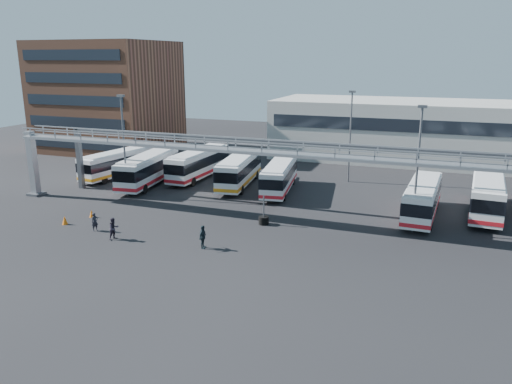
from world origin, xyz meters
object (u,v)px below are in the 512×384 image
(bus_0, at_px, (117,163))
(tire_stack, at_px, (264,219))
(cone_right, at_px, (92,214))
(bus_8, at_px, (487,194))
(light_pole_left, at_px, (124,140))
(light_pole_back, at_px, (350,132))
(pedestrian_b, at_px, (114,229))
(light_pole_mid, at_px, (418,163))
(pedestrian_d, at_px, (203,237))
(cone_left, at_px, (65,220))
(bus_2, at_px, (199,163))
(pedestrian_a, at_px, (95,222))
(bus_1, at_px, (148,168))
(bus_3, at_px, (239,169))
(bus_4, at_px, (279,176))
(bus_7, at_px, (423,198))

(bus_0, xyz_separation_m, tire_stack, (21.94, -10.08, -1.29))
(cone_right, bearing_deg, bus_8, 22.07)
(light_pole_left, xyz_separation_m, light_pole_back, (20.00, 14.00, 0.00))
(light_pole_left, bearing_deg, bus_0, 131.75)
(bus_0, distance_m, pedestrian_b, 21.44)
(light_pole_mid, distance_m, pedestrian_d, 17.71)
(light_pole_back, bearing_deg, cone_left, -130.04)
(bus_2, distance_m, pedestrian_a, 19.32)
(bus_1, bearing_deg, tire_stack, -33.49)
(light_pole_mid, distance_m, bus_3, 21.25)
(light_pole_mid, height_order, pedestrian_d, light_pole_mid)
(cone_right, bearing_deg, tire_stack, 13.43)
(bus_1, height_order, pedestrian_b, bus_1)
(pedestrian_b, xyz_separation_m, tire_stack, (9.68, 7.49, -0.45))
(light_pole_left, relative_size, light_pole_back, 1.00)
(pedestrian_a, relative_size, pedestrian_d, 0.86)
(light_pole_mid, distance_m, tire_stack, 13.30)
(bus_3, distance_m, pedestrian_d, 18.79)
(light_pole_left, xyz_separation_m, light_pole_mid, (28.00, -1.00, 0.00))
(light_pole_mid, height_order, cone_right, light_pole_mid)
(bus_2, relative_size, pedestrian_d, 6.25)
(bus_3, bearing_deg, light_pole_back, 21.23)
(pedestrian_b, distance_m, tire_stack, 12.25)
(bus_8, xyz_separation_m, pedestrian_a, (-30.12, -16.09, -1.16))
(pedestrian_d, bearing_deg, pedestrian_a, 84.86)
(bus_3, relative_size, cone_right, 16.64)
(bus_4, bearing_deg, pedestrian_a, -130.03)
(bus_0, height_order, pedestrian_d, bus_0)
(bus_7, bearing_deg, light_pole_back, 131.11)
(tire_stack, bearing_deg, bus_3, 121.37)
(bus_1, bearing_deg, light_pole_mid, -18.36)
(light_pole_mid, bearing_deg, bus_1, 168.62)
(light_pole_mid, xyz_separation_m, cone_left, (-27.72, -8.47, -5.36))
(bus_3, bearing_deg, light_pole_mid, -33.23)
(bus_7, bearing_deg, bus_8, 31.85)
(pedestrian_b, bearing_deg, cone_left, 93.30)
(pedestrian_b, distance_m, cone_left, 6.31)
(light_pole_mid, xyz_separation_m, tire_stack, (-11.94, -2.50, -5.31))
(light_pole_mid, xyz_separation_m, bus_3, (-18.89, 8.91, -3.89))
(light_pole_left, xyz_separation_m, bus_0, (-5.87, 6.58, -4.02))
(light_pole_mid, distance_m, pedestrian_b, 24.31)
(light_pole_mid, distance_m, bus_7, 5.82)
(bus_0, height_order, cone_right, bus_0)
(pedestrian_b, bearing_deg, cone_right, 70.39)
(bus_0, relative_size, cone_right, 15.47)
(bus_8, bearing_deg, bus_7, -147.51)
(pedestrian_a, distance_m, tire_stack, 13.90)
(bus_8, height_order, pedestrian_b, bus_8)
(bus_3, distance_m, bus_7, 19.94)
(light_pole_back, relative_size, cone_right, 15.16)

